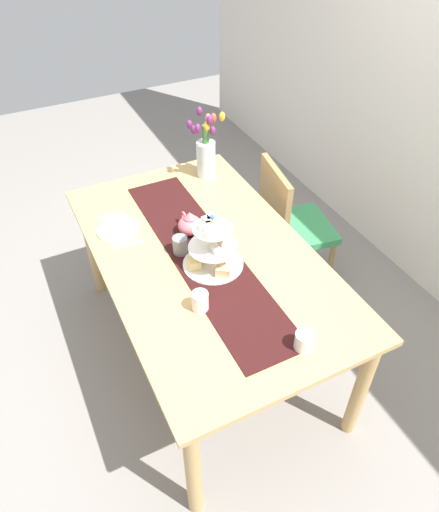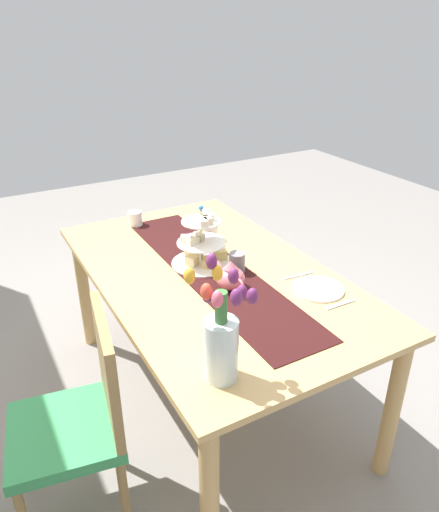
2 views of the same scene
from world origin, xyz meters
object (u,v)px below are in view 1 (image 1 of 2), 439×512
mug_white_text (200,301)px  knife_left (127,245)px  tiered_cake_stand (213,251)px  chair_left (289,222)px  cream_jug (304,341)px  tulip_vase (206,152)px  dinner_plate_left (118,229)px  fork_left (110,215)px  mug_grey (180,245)px  teapot (190,225)px  dining_table (206,268)px

mug_white_text → knife_left: bearing=-164.3°
tiered_cake_stand → mug_white_text: tiered_cake_stand is taller
knife_left → mug_white_text: mug_white_text is taller
knife_left → chair_left: bearing=94.4°
tiered_cake_stand → cream_jug: size_ratio=3.58×
tulip_vase → dinner_plate_left: (0.29, -0.66, -0.16)m
chair_left → tulip_vase: (-0.35, -0.42, 0.44)m
cream_jug → mug_white_text: bearing=-143.0°
fork_left → mug_grey: mug_grey is taller
mug_grey → fork_left: bearing=-153.9°
tiered_cake_stand → mug_grey: (-0.16, -0.11, -0.04)m
teapot → fork_left: teapot is taller
dining_table → teapot: 0.24m
dining_table → tiered_cake_stand: 0.21m
chair_left → tulip_vase: size_ratio=2.11×
chair_left → dinner_plate_left: size_ratio=3.96×
chair_left → mug_grey: (0.26, -0.85, 0.32)m
fork_left → teapot: bearing=44.4°
dining_table → chair_left: bearing=113.6°
tulip_vase → knife_left: size_ratio=2.53×
dinner_plate_left → mug_grey: 0.40m
chair_left → mug_grey: 0.95m
chair_left → mug_grey: bearing=-73.0°
cream_jug → fork_left: cream_jug is taller
dining_table → teapot: size_ratio=7.34×
tiered_cake_stand → cream_jug: bearing=10.7°
chair_left → mug_white_text: bearing=-54.7°
chair_left → fork_left: bearing=-100.9°
tulip_vase → fork_left: (0.14, -0.66, -0.16)m
cream_jug → tulip_vase: bearing=171.3°
dining_table → teapot: teapot is taller
dining_table → chair_left: (-0.32, 0.74, -0.17)m
cream_jug → knife_left: (-0.95, -0.45, -0.04)m
tulip_vase → mug_grey: bearing=-35.3°
tiered_cake_stand → knife_left: (-0.34, -0.33, -0.09)m
tiered_cake_stand → fork_left: size_ratio=2.03×
tulip_vase → mug_grey: tulip_vase is taller
cream_jug → dinner_plate_left: 1.19m
tulip_vase → teapot: bearing=-33.6°
teapot → dinner_plate_left: size_ratio=1.04×
fork_left → knife_left: same height
tiered_cake_stand → mug_white_text: bearing=-36.9°
teapot → knife_left: teapot is taller
fork_left → cream_jug: bearing=19.9°
mug_white_text → dinner_plate_left: bearing=-167.3°
fork_left → knife_left: bearing=0.0°
dining_table → cream_jug: 0.74m
teapot → fork_left: (-0.34, -0.34, -0.06)m
cream_jug → knife_left: size_ratio=0.50×
dining_table → tiered_cake_stand: size_ratio=5.76×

